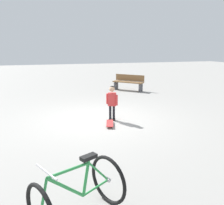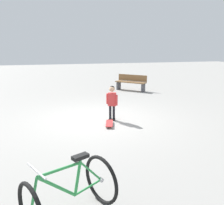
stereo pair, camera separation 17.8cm
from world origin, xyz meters
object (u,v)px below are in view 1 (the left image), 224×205
object	(u,v)px
child_person	(112,99)
skateboard	(110,123)
bicycle_mid	(78,193)
street_bench	(129,82)

from	to	relation	value
child_person	skateboard	size ratio (longest dim) A/B	1.61
bicycle_mid	child_person	bearing A→B (deg)	-113.28
child_person	street_bench	distance (m)	5.22
skateboard	bicycle_mid	size ratio (longest dim) A/B	0.52
street_bench	skateboard	bearing A→B (deg)	63.24
skateboard	street_bench	distance (m)	5.76
bicycle_mid	street_bench	distance (m)	9.54
skateboard	bicycle_mid	bearing A→B (deg)	66.86
child_person	street_bench	world-z (taller)	child_person
child_person	skateboard	distance (m)	0.80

